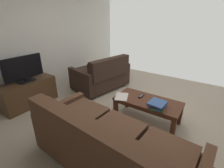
{
  "coord_description": "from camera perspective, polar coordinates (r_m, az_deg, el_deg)",
  "views": [
    {
      "loc": [
        -0.98,
        2.35,
        1.79
      ],
      "look_at": [
        0.34,
        0.38,
        0.77
      ],
      "focal_mm": 26.18,
      "sensor_mm": 36.0,
      "label": 1
    }
  ],
  "objects": [
    {
      "name": "ground_plane",
      "position": [
        3.11,
        9.4,
        -12.31
      ],
      "size": [
        4.98,
        5.19,
        0.01
      ],
      "primitive_type": "cube",
      "color": "tan"
    },
    {
      "name": "wall_right",
      "position": [
        4.22,
        -22.57,
        14.26
      ],
      "size": [
        0.12,
        5.19,
        2.51
      ],
      "primitive_type": "cube",
      "color": "silver",
      "rests_on": "ground"
    },
    {
      "name": "sofa_main",
      "position": [
        2.04,
        -1.69,
        -20.96
      ],
      "size": [
        2.08,
        1.01,
        0.87
      ],
      "color": "black",
      "rests_on": "ground"
    },
    {
      "name": "loveseat_near",
      "position": [
        4.16,
        -3.56,
        3.19
      ],
      "size": [
        1.12,
        1.48,
        0.85
      ],
      "color": "black",
      "rests_on": "ground"
    },
    {
      "name": "coffee_table",
      "position": [
        2.93,
        12.32,
        -6.72
      ],
      "size": [
        1.12,
        0.54,
        0.42
      ],
      "color": "#4C2819",
      "rests_on": "ground"
    },
    {
      "name": "tv_stand",
      "position": [
        3.83,
        -27.05,
        -2.87
      ],
      "size": [
        0.43,
        1.08,
        0.54
      ],
      "color": "#4C331E",
      "rests_on": "ground"
    },
    {
      "name": "flat_tv",
      "position": [
        3.65,
        -28.58,
        4.68
      ],
      "size": [
        0.21,
        0.78,
        0.52
      ],
      "color": "black",
      "rests_on": "tv_stand"
    },
    {
      "name": "book_stack",
      "position": [
        2.69,
        15.6,
        -7.08
      ],
      "size": [
        0.27,
        0.29,
        0.1
      ],
      "color": "#337F51",
      "rests_on": "coffee_table"
    },
    {
      "name": "tv_remote",
      "position": [
        2.99,
        10.19,
        -4.2
      ],
      "size": [
        0.05,
        0.16,
        0.02
      ],
      "color": "black",
      "rests_on": "coffee_table"
    },
    {
      "name": "loose_magazine",
      "position": [
        2.96,
        3.37,
        -4.38
      ],
      "size": [
        0.32,
        0.37,
        0.01
      ],
      "primitive_type": "cube",
      "rotation": [
        0.0,
        0.0,
        3.54
      ],
      "color": "silver",
      "rests_on": "coffee_table"
    }
  ]
}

